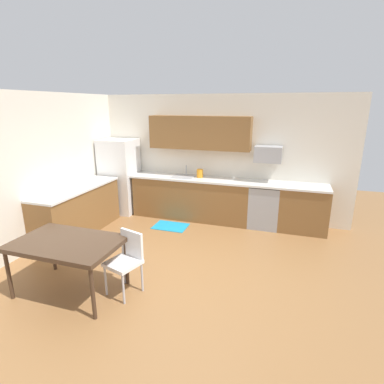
% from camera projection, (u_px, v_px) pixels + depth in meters
% --- Properties ---
extents(ground_plane, '(12.00, 12.00, 0.00)m').
position_uv_depth(ground_plane, '(172.00, 271.00, 4.68)').
color(ground_plane, olive).
extents(wall_back, '(5.80, 0.10, 2.70)m').
position_uv_depth(wall_back, '(215.00, 157.00, 6.72)').
color(wall_back, silver).
rests_on(wall_back, ground).
extents(wall_left, '(0.10, 5.80, 2.70)m').
position_uv_depth(wall_left, '(24.00, 174.00, 5.09)').
color(wall_left, silver).
rests_on(wall_left, ground).
extents(cabinet_run_back, '(2.61, 0.60, 0.90)m').
position_uv_depth(cabinet_run_back, '(191.00, 199.00, 6.79)').
color(cabinet_run_back, brown).
rests_on(cabinet_run_back, ground).
extents(cabinet_run_back_right, '(0.94, 0.60, 0.90)m').
position_uv_depth(cabinet_run_back_right, '(303.00, 209.00, 6.08)').
color(cabinet_run_back_right, brown).
rests_on(cabinet_run_back_right, ground).
extents(cabinet_run_left, '(0.60, 2.00, 0.90)m').
position_uv_depth(cabinet_run_left, '(78.00, 211.00, 5.97)').
color(cabinet_run_left, brown).
rests_on(cabinet_run_left, ground).
extents(countertop_back, '(4.80, 0.64, 0.04)m').
position_uv_depth(countertop_back, '(211.00, 180.00, 6.52)').
color(countertop_back, silver).
rests_on(countertop_back, cabinet_run_back).
extents(countertop_left, '(0.64, 2.00, 0.04)m').
position_uv_depth(countertop_left, '(76.00, 188.00, 5.84)').
color(countertop_left, silver).
rests_on(countertop_left, cabinet_run_left).
extents(upper_cabinets_back, '(2.20, 0.34, 0.70)m').
position_uv_depth(upper_cabinets_back, '(199.00, 133.00, 6.46)').
color(upper_cabinets_back, brown).
extents(refrigerator, '(0.76, 0.70, 1.71)m').
position_uv_depth(refrigerator, '(120.00, 176.00, 7.12)').
color(refrigerator, white).
rests_on(refrigerator, ground).
extents(oven_range, '(0.60, 0.60, 0.91)m').
position_uv_depth(oven_range, '(264.00, 205.00, 6.31)').
color(oven_range, '#999BA0').
rests_on(oven_range, ground).
extents(microwave, '(0.54, 0.36, 0.32)m').
position_uv_depth(microwave, '(268.00, 154.00, 6.10)').
color(microwave, '#9EA0A5').
extents(sink_basin, '(0.48, 0.40, 0.14)m').
position_uv_depth(sink_basin, '(184.00, 179.00, 6.72)').
color(sink_basin, '#A5A8AD').
rests_on(sink_basin, countertop_back).
extents(sink_faucet, '(0.02, 0.02, 0.24)m').
position_uv_depth(sink_faucet, '(186.00, 171.00, 6.84)').
color(sink_faucet, '#B2B5BA').
rests_on(sink_faucet, countertop_back).
extents(dining_table, '(1.40, 0.90, 0.75)m').
position_uv_depth(dining_table, '(67.00, 245.00, 4.00)').
color(dining_table, '#422D1E').
rests_on(dining_table, ground).
extents(chair_near_table, '(0.50, 0.50, 0.85)m').
position_uv_depth(chair_near_table, '(127.00, 257.00, 4.06)').
color(chair_near_table, white).
rests_on(chair_near_table, ground).
extents(floor_mat, '(0.70, 0.50, 0.01)m').
position_uv_depth(floor_mat, '(171.00, 226.00, 6.39)').
color(floor_mat, '#198CBF').
rests_on(floor_mat, ground).
extents(kettle, '(0.14, 0.14, 0.20)m').
position_uv_depth(kettle, '(200.00, 174.00, 6.62)').
color(kettle, orange).
rests_on(kettle, countertop_back).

